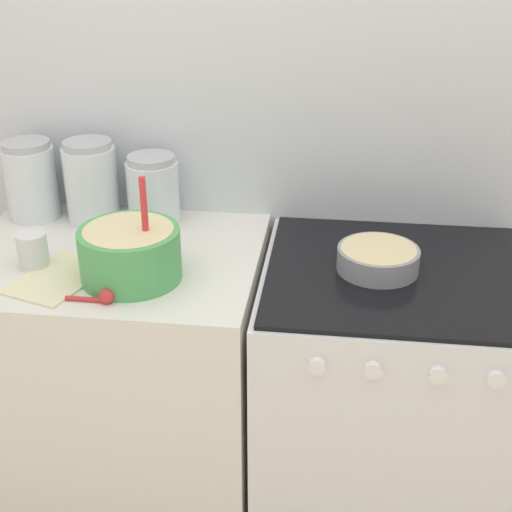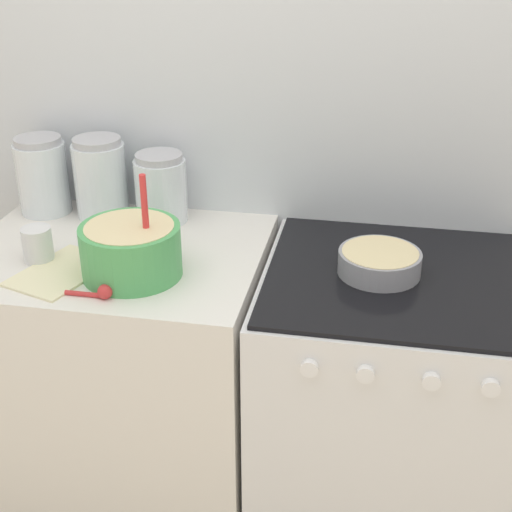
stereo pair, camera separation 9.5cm
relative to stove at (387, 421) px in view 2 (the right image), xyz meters
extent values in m
cube|color=silver|center=(-0.37, 0.34, 0.74)|extent=(4.59, 0.05, 2.40)
cube|color=silver|center=(-0.76, 0.00, 0.00)|extent=(0.80, 0.64, 0.92)
cube|color=silver|center=(0.00, 0.00, -0.01)|extent=(0.70, 0.64, 0.91)
cube|color=black|center=(0.00, 0.00, 0.46)|extent=(0.67, 0.61, 0.01)
cylinder|color=white|center=(-0.19, -0.33, 0.38)|extent=(0.04, 0.02, 0.04)
cylinder|color=white|center=(-0.07, -0.33, 0.38)|extent=(0.04, 0.02, 0.04)
cylinder|color=white|center=(0.07, -0.33, 0.38)|extent=(0.04, 0.02, 0.04)
cylinder|color=white|center=(0.19, -0.33, 0.38)|extent=(0.04, 0.02, 0.04)
cylinder|color=#4CA559|center=(-0.66, -0.12, 0.53)|extent=(0.25, 0.25, 0.13)
cylinder|color=beige|center=(-0.66, -0.12, 0.56)|extent=(0.22, 0.22, 0.07)
cylinder|color=red|center=(-0.62, -0.12, 0.61)|extent=(0.02, 0.02, 0.25)
cylinder|color=gray|center=(-0.06, 0.00, 0.49)|extent=(0.21, 0.21, 0.06)
cylinder|color=beige|center=(-0.06, 0.00, 0.50)|extent=(0.19, 0.19, 0.05)
cylinder|color=silver|center=(-1.06, 0.22, 0.57)|extent=(0.15, 0.15, 0.21)
cylinder|color=olive|center=(-1.06, 0.22, 0.53)|extent=(0.13, 0.13, 0.13)
cylinder|color=#B2B2B7|center=(-1.06, 0.22, 0.68)|extent=(0.13, 0.13, 0.02)
cylinder|color=silver|center=(-0.87, 0.22, 0.57)|extent=(0.15, 0.15, 0.22)
cylinder|color=white|center=(-0.87, 0.22, 0.53)|extent=(0.13, 0.13, 0.13)
cylinder|color=#B2B2B7|center=(-0.87, 0.22, 0.69)|extent=(0.14, 0.14, 0.02)
cylinder|color=silver|center=(-0.69, 0.22, 0.55)|extent=(0.15, 0.15, 0.18)
cylinder|color=tan|center=(-0.69, 0.22, 0.52)|extent=(0.13, 0.13, 0.11)
cylinder|color=#B2B2B7|center=(-0.69, 0.22, 0.65)|extent=(0.13, 0.13, 0.02)
cylinder|color=silver|center=(-0.93, -0.09, 0.51)|extent=(0.08, 0.08, 0.09)
cube|color=beige|center=(-0.84, -0.14, 0.46)|extent=(0.24, 0.30, 0.01)
cylinder|color=red|center=(-0.74, -0.25, 0.47)|extent=(0.09, 0.01, 0.01)
sphere|color=red|center=(-0.69, -0.25, 0.48)|extent=(0.04, 0.04, 0.04)
camera|label=1|loc=(-0.17, -1.63, 1.30)|focal=50.00mm
camera|label=2|loc=(-0.07, -1.62, 1.30)|focal=50.00mm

